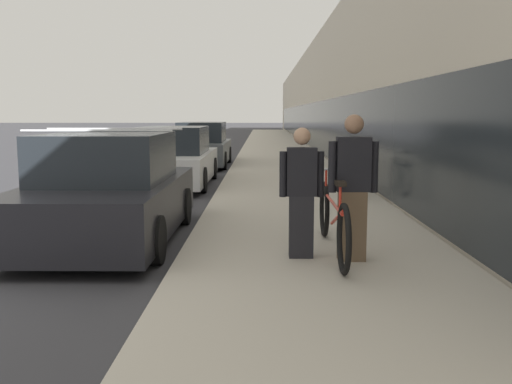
# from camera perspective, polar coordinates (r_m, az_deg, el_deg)

# --- Properties ---
(sidewalk_slab) EXTENTS (3.45, 70.00, 0.12)m
(sidewalk_slab) POSITION_cam_1_polar(r_m,az_deg,el_deg) (26.81, 2.15, 4.08)
(sidewalk_slab) COLOR #BCB5A5
(sidewalk_slab) RESTS_ON ground
(storefront_facade) EXTENTS (10.01, 70.00, 5.38)m
(storefront_facade) POSITION_cam_1_polar(r_m,az_deg,el_deg) (35.55, 12.91, 9.05)
(storefront_facade) COLOR beige
(storefront_facade) RESTS_ON ground
(tandem_bicycle) EXTENTS (0.52, 2.67, 0.96)m
(tandem_bicycle) POSITION_cam_1_polar(r_m,az_deg,el_deg) (7.00, 7.70, -2.81)
(tandem_bicycle) COLOR black
(tandem_bicycle) RESTS_ON sidewalk_slab
(person_rider) EXTENTS (0.57, 0.22, 1.68)m
(person_rider) POSITION_cam_1_polar(r_m,az_deg,el_deg) (6.63, 9.65, 0.41)
(person_rider) COLOR brown
(person_rider) RESTS_ON sidewalk_slab
(person_bystander) EXTENTS (0.52, 0.20, 1.53)m
(person_bystander) POSITION_cam_1_polar(r_m,az_deg,el_deg) (6.70, 4.57, -0.08)
(person_bystander) COLOR black
(person_bystander) RESTS_ON sidewalk_slab
(bike_rack_hoop) EXTENTS (0.05, 0.60, 0.84)m
(bike_rack_hoop) POSITION_cam_1_polar(r_m,az_deg,el_deg) (11.48, 9.03, 1.85)
(bike_rack_hoop) COLOR black
(bike_rack_hoop) RESTS_ON sidewalk_slab
(cruiser_bike_nearest) EXTENTS (0.52, 1.76, 0.93)m
(cruiser_bike_nearest) POSITION_cam_1_polar(r_m,az_deg,el_deg) (12.43, 9.63, 1.72)
(cruiser_bike_nearest) COLOR black
(cruiser_bike_nearest) RESTS_ON sidewalk_slab
(parked_sedan_curbside) EXTENTS (2.00, 4.21, 1.61)m
(parked_sedan_curbside) POSITION_cam_1_polar(r_m,az_deg,el_deg) (8.34, -14.55, -0.12)
(parked_sedan_curbside) COLOR black
(parked_sedan_curbside) RESTS_ON ground
(vintage_roadster_curbside) EXTENTS (1.90, 4.72, 1.49)m
(vintage_roadster_curbside) POSITION_cam_1_polar(r_m,az_deg,el_deg) (14.62, -8.17, 3.28)
(vintage_roadster_curbside) COLOR white
(vintage_roadster_curbside) RESTS_ON ground
(parked_sedan_far) EXTENTS (1.85, 4.59, 1.52)m
(parked_sedan_far) POSITION_cam_1_polar(r_m,az_deg,el_deg) (20.00, -5.39, 4.57)
(parked_sedan_far) COLOR #4C5156
(parked_sedan_far) RESTS_ON ground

